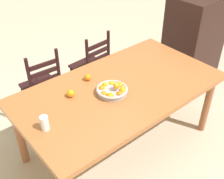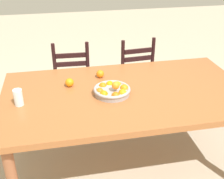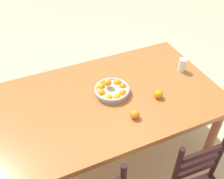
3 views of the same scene
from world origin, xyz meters
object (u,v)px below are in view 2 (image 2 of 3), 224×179
(orange_loose_0, at_px, (100,74))
(drinking_glass, at_px, (18,97))
(dining_table, at_px, (126,99))
(orange_loose_1, at_px, (69,82))
(fruit_bowl, at_px, (112,90))
(chair_near_window, at_px, (133,77))
(chair_by_cabinet, at_px, (73,82))

(orange_loose_0, xyz_separation_m, drinking_glass, (-0.65, -0.34, 0.03))
(dining_table, bearing_deg, orange_loose_1, 158.68)
(dining_table, distance_m, fruit_bowl, 0.16)
(fruit_bowl, bearing_deg, orange_loose_0, 97.94)
(dining_table, bearing_deg, chair_near_window, 70.83)
(orange_loose_0, distance_m, orange_loose_1, 0.29)
(chair_near_window, bearing_deg, fruit_bowl, 60.36)
(chair_near_window, xyz_separation_m, fruit_bowl, (-0.41, -0.87, 0.33))
(chair_by_cabinet, distance_m, orange_loose_1, 0.79)
(dining_table, distance_m, chair_by_cabinet, 0.98)
(orange_loose_0, bearing_deg, dining_table, -60.65)
(drinking_glass, bearing_deg, orange_loose_1, 30.39)
(dining_table, relative_size, fruit_bowl, 6.76)
(chair_by_cabinet, xyz_separation_m, orange_loose_0, (0.21, -0.59, 0.35))
(chair_by_cabinet, bearing_deg, orange_loose_0, 112.82)
(dining_table, xyz_separation_m, fruit_bowl, (-0.12, -0.03, 0.11))
(dining_table, height_order, orange_loose_1, orange_loose_1)
(chair_near_window, height_order, fruit_bowl, chair_near_window)
(chair_by_cabinet, distance_m, fruit_bowl, 1.00)
(fruit_bowl, bearing_deg, chair_by_cabinet, 105.88)
(orange_loose_0, bearing_deg, chair_by_cabinet, 109.87)
(chair_by_cabinet, bearing_deg, drinking_glass, 67.91)
(dining_table, height_order, chair_near_window, chair_near_window)
(chair_by_cabinet, bearing_deg, chair_near_window, -179.79)
(dining_table, distance_m, chair_near_window, 0.92)
(chair_near_window, distance_m, orange_loose_0, 0.79)
(dining_table, xyz_separation_m, drinking_glass, (-0.81, -0.05, 0.14))
(chair_near_window, distance_m, fruit_bowl, 1.02)
(orange_loose_0, height_order, orange_loose_1, orange_loose_1)
(fruit_bowl, xyz_separation_m, orange_loose_1, (-0.31, 0.20, 0.00))
(chair_by_cabinet, height_order, orange_loose_1, chair_by_cabinet)
(dining_table, xyz_separation_m, orange_loose_1, (-0.43, 0.17, 0.11))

